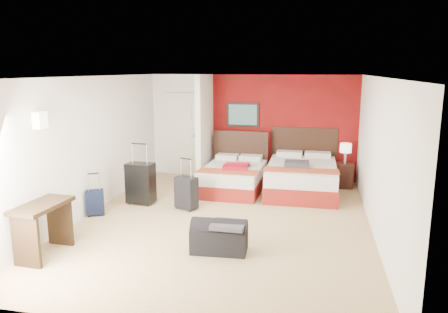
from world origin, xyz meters
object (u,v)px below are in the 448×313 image
(red_suitcase_open, at_px, (237,166))
(suitcase_charcoal, at_px, (186,194))
(nightstand, at_px, (344,175))
(duffel_bag, at_px, (219,238))
(suitcase_navy, at_px, (95,204))
(bed_right, at_px, (302,178))
(desk, at_px, (44,230))
(bed_left, at_px, (233,178))
(suitcase_black, at_px, (141,184))
(table_lamp, at_px, (345,153))

(red_suitcase_open, relative_size, suitcase_charcoal, 1.21)
(nightstand, bearing_deg, duffel_bag, -114.71)
(suitcase_navy, height_order, duffel_bag, suitcase_navy)
(bed_right, xyz_separation_m, desk, (-3.47, -4.01, 0.07))
(bed_right, relative_size, nightstand, 3.79)
(bed_left, xyz_separation_m, suitcase_black, (-1.61, -1.31, 0.12))
(bed_right, bearing_deg, desk, -131.23)
(red_suitcase_open, distance_m, suitcase_navy, 3.06)
(nightstand, bearing_deg, table_lamp, 0.00)
(nightstand, bearing_deg, suitcase_navy, -145.52)
(duffel_bag, bearing_deg, nightstand, 60.22)
(suitcase_black, bearing_deg, desk, -93.64)
(suitcase_charcoal, xyz_separation_m, desk, (-1.37, -2.41, 0.09))
(suitcase_charcoal, bearing_deg, red_suitcase_open, 84.29)
(bed_left, relative_size, table_lamp, 3.97)
(red_suitcase_open, bearing_deg, suitcase_navy, -144.93)
(bed_left, relative_size, suitcase_navy, 4.05)
(bed_right, distance_m, red_suitcase_open, 1.42)
(table_lamp, height_order, suitcase_black, table_lamp)
(suitcase_black, bearing_deg, bed_right, 30.30)
(table_lamp, bearing_deg, bed_right, -145.25)
(suitcase_charcoal, bearing_deg, bed_left, 89.21)
(nightstand, relative_size, suitcase_charcoal, 0.93)
(suitcase_charcoal, distance_m, duffel_bag, 2.05)
(suitcase_black, height_order, suitcase_charcoal, suitcase_black)
(bed_right, bearing_deg, suitcase_charcoal, -143.12)
(red_suitcase_open, height_order, desk, desk)
(desk, bearing_deg, table_lamp, 49.63)
(bed_left, height_order, bed_right, bed_right)
(suitcase_black, relative_size, duffel_bag, 0.98)
(bed_left, distance_m, suitcase_charcoal, 1.58)
(table_lamp, height_order, suitcase_charcoal, table_lamp)
(suitcase_black, bearing_deg, bed_left, 44.24)
(bed_right, bearing_deg, table_lamp, 34.43)
(bed_right, distance_m, table_lamp, 1.22)
(suitcase_black, xyz_separation_m, suitcase_navy, (-0.54, -0.84, -0.17))
(red_suitcase_open, relative_size, desk, 0.78)
(bed_right, relative_size, red_suitcase_open, 2.90)
(bed_right, xyz_separation_m, table_lamp, (0.93, 0.64, 0.46))
(bed_right, relative_size, suitcase_navy, 4.69)
(suitcase_black, distance_m, suitcase_navy, 1.01)
(duffel_bag, bearing_deg, suitcase_black, 133.20)
(bed_left, xyz_separation_m, bed_right, (1.48, 0.14, 0.04))
(bed_left, height_order, duffel_bag, bed_left)
(nightstand, relative_size, table_lamp, 1.21)
(bed_left, relative_size, red_suitcase_open, 2.50)
(bed_left, distance_m, red_suitcase_open, 0.34)
(red_suitcase_open, height_order, suitcase_navy, red_suitcase_open)
(table_lamp, bearing_deg, suitcase_navy, -147.19)
(bed_left, distance_m, suitcase_navy, 3.04)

